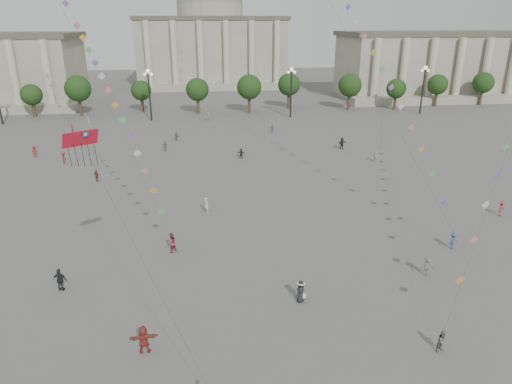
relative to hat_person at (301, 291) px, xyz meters
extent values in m
plane|color=#5A5755|center=(-2.11, -0.67, -0.91)|extent=(360.00, 360.00, 0.00)
cube|color=gray|center=(72.89, 94.33, 7.09)|extent=(80.00, 22.00, 16.00)
cube|color=#51493B|center=(72.89, 94.33, 15.69)|extent=(81.60, 22.44, 1.20)
cube|color=gray|center=(72.89, 81.33, 0.09)|extent=(84.00, 4.00, 2.00)
cube|color=gray|center=(-2.11, 129.33, 9.09)|extent=(46.00, 30.00, 20.00)
cube|color=#51493B|center=(-2.11, 129.33, 19.69)|extent=(46.92, 30.60, 1.20)
cube|color=gray|center=(-2.11, 112.33, 0.09)|extent=(48.30, 4.00, 2.00)
cylinder|color=gray|center=(-2.11, 129.33, 21.59)|extent=(21.00, 21.00, 5.00)
sphere|color=gray|center=(-2.11, 129.33, 24.09)|extent=(21.00, 21.00, 21.00)
cylinder|color=#3D291E|center=(-44.11, 77.33, 0.85)|extent=(0.70, 0.70, 3.52)
sphere|color=black|center=(-44.11, 77.33, 4.53)|extent=(5.12, 5.12, 5.12)
cylinder|color=#3D291E|center=(-32.11, 77.33, 0.85)|extent=(0.70, 0.70, 3.52)
sphere|color=black|center=(-32.11, 77.33, 4.53)|extent=(5.12, 5.12, 5.12)
cylinder|color=#3D291E|center=(-20.11, 77.33, 0.85)|extent=(0.70, 0.70, 3.52)
sphere|color=black|center=(-20.11, 77.33, 4.53)|extent=(5.12, 5.12, 5.12)
cylinder|color=#3D291E|center=(-8.11, 77.33, 0.85)|extent=(0.70, 0.70, 3.52)
sphere|color=black|center=(-8.11, 77.33, 4.53)|extent=(5.12, 5.12, 5.12)
cylinder|color=#3D291E|center=(3.89, 77.33, 0.85)|extent=(0.70, 0.70, 3.52)
sphere|color=black|center=(3.89, 77.33, 4.53)|extent=(5.12, 5.12, 5.12)
cylinder|color=#3D291E|center=(15.89, 77.33, 0.85)|extent=(0.70, 0.70, 3.52)
sphere|color=black|center=(15.89, 77.33, 4.53)|extent=(5.12, 5.12, 5.12)
cylinder|color=#3D291E|center=(27.89, 77.33, 0.85)|extent=(0.70, 0.70, 3.52)
sphere|color=black|center=(27.89, 77.33, 4.53)|extent=(5.12, 5.12, 5.12)
cylinder|color=#3D291E|center=(39.89, 77.33, 0.85)|extent=(0.70, 0.70, 3.52)
sphere|color=black|center=(39.89, 77.33, 4.53)|extent=(5.12, 5.12, 5.12)
cylinder|color=#3D291E|center=(51.89, 77.33, 0.85)|extent=(0.70, 0.70, 3.52)
sphere|color=black|center=(51.89, 77.33, 4.53)|extent=(5.12, 5.12, 5.12)
cylinder|color=#3D291E|center=(63.89, 77.33, 0.85)|extent=(0.70, 0.70, 3.52)
sphere|color=black|center=(63.89, 77.33, 4.53)|extent=(5.12, 5.12, 5.12)
cylinder|color=#262628|center=(-17.11, 69.33, 4.09)|extent=(0.36, 0.36, 10.00)
sphere|color=#FFE5B2|center=(-17.11, 69.33, 9.29)|extent=(0.90, 0.90, 0.90)
sphere|color=#FFE5B2|center=(-17.81, 69.33, 8.69)|extent=(0.60, 0.60, 0.60)
sphere|color=#FFE5B2|center=(-16.41, 69.33, 8.69)|extent=(0.60, 0.60, 0.60)
cylinder|color=#262628|center=(12.89, 69.33, 4.09)|extent=(0.36, 0.36, 10.00)
sphere|color=#FFE5B2|center=(12.89, 69.33, 9.29)|extent=(0.90, 0.90, 0.90)
sphere|color=#FFE5B2|center=(12.19, 69.33, 8.69)|extent=(0.60, 0.60, 0.60)
sphere|color=#FFE5B2|center=(13.59, 69.33, 8.69)|extent=(0.60, 0.60, 0.60)
cylinder|color=#262628|center=(42.89, 69.33, 4.09)|extent=(0.36, 0.36, 10.00)
sphere|color=#FFE5B2|center=(42.89, 69.33, 9.29)|extent=(0.90, 0.90, 0.90)
sphere|color=#FFE5B2|center=(42.19, 69.33, 8.69)|extent=(0.60, 0.60, 0.60)
sphere|color=#FFE5B2|center=(43.59, 69.33, 8.69)|extent=(0.60, 0.60, 0.60)
imported|color=#37577C|center=(6.55, 55.07, -0.15)|extent=(0.96, 0.63, 1.52)
imported|color=maroon|center=(-32.60, 43.35, 0.02)|extent=(1.17, 1.37, 1.84)
imported|color=beige|center=(-5.11, 67.33, -0.08)|extent=(1.58, 1.18, 1.65)
imported|color=#5C5D60|center=(11.20, 2.34, -0.04)|extent=(1.17, 0.74, 1.74)
imported|color=silver|center=(18.95, 34.25, -0.06)|extent=(1.59, 1.29, 1.70)
imported|color=maroon|center=(25.07, 13.18, -0.08)|extent=(1.24, 1.08, 1.66)
imported|color=#232227|center=(16.18, 42.09, 0.05)|extent=(1.83, 1.30, 1.91)
imported|color=beige|center=(-29.19, 65.71, -0.06)|extent=(0.44, 0.64, 1.69)
imported|color=slate|center=(-11.17, 51.11, -0.16)|extent=(1.25, 1.32, 1.49)
imported|color=silver|center=(-6.64, 17.99, -0.02)|extent=(0.71, 0.77, 1.77)
imported|color=slate|center=(-12.71, 44.19, -0.02)|extent=(1.13, 0.75, 1.78)
imported|color=maroon|center=(-27.21, 39.31, -0.04)|extent=(0.68, 1.14, 1.73)
imported|color=maroon|center=(-30.73, 58.90, 0.05)|extent=(0.81, 0.82, 1.91)
imported|color=brown|center=(-20.71, 30.18, -0.07)|extent=(1.04, 0.90, 1.68)
imported|color=black|center=(-0.86, 38.79, -0.16)|extent=(1.46, 0.78, 1.50)
imported|color=black|center=(-18.34, 3.80, 0.05)|extent=(1.19, 0.73, 1.90)
imported|color=#9E352B|center=(-11.09, -4.28, 0.05)|extent=(1.82, 0.71, 1.92)
imported|color=#9A2A44|center=(-10.02, 9.20, 0.03)|extent=(1.15, 1.13, 1.87)
imported|color=#334B73|center=(15.84, 6.57, -0.09)|extent=(1.22, 1.05, 1.64)
imported|color=#59595E|center=(7.79, -6.55, -0.16)|extent=(0.88, 0.78, 1.50)
imported|color=black|center=(0.00, 0.00, -0.04)|extent=(1.01, 0.97, 1.74)
cone|color=white|center=(0.00, 0.00, 0.71)|extent=(0.52, 0.52, 0.14)
cylinder|color=white|center=(0.00, 0.00, 0.65)|extent=(0.60, 0.60, 0.02)
cube|color=white|center=(0.25, -0.15, -0.36)|extent=(0.22, 0.10, 0.35)
cube|color=#B61325|center=(-14.30, -0.27, 12.23)|extent=(2.12, 1.66, 1.02)
cube|color=#188739|center=(-14.65, -0.31, 12.48)|extent=(0.40, 0.36, 0.34)
cube|color=#204DAE|center=(-13.95, -0.31, 12.48)|extent=(0.40, 0.36, 0.34)
sphere|color=yellow|center=(-14.65, -0.35, 12.48)|extent=(0.20, 0.20, 0.20)
sphere|color=yellow|center=(-13.95, -0.35, 12.48)|extent=(0.20, 0.20, 0.20)
cylinder|color=#3F3F3F|center=(-10.78, -4.75, 6.46)|extent=(0.02, 0.02, 16.22)
cylinder|color=#3F3F3F|center=(-20.45, 26.94, 17.76)|extent=(0.02, 0.02, 53.60)
cube|color=#50AE5F|center=(-10.76, 10.47, 2.62)|extent=(0.76, 0.25, 0.76)
cube|color=gold|center=(-11.51, 11.74, 4.24)|extent=(0.76, 0.25, 0.76)
cube|color=#C4678A|center=(-12.25, 13.00, 5.74)|extent=(0.76, 0.25, 0.76)
cube|color=silver|center=(-13.00, 14.27, 7.16)|extent=(0.76, 0.25, 0.76)
cube|color=#8051A3|center=(-13.74, 15.54, 8.53)|extent=(0.76, 0.25, 0.76)
cube|color=#50AE5F|center=(-14.49, 16.80, 9.87)|extent=(0.76, 0.25, 0.76)
cube|color=gold|center=(-15.23, 18.07, 11.16)|extent=(0.76, 0.25, 0.76)
cube|color=#C4678A|center=(-15.98, 19.34, 12.43)|extent=(0.76, 0.25, 0.76)
cube|color=silver|center=(-16.72, 20.60, 13.68)|extent=(0.76, 0.25, 0.76)
cube|color=#8051A3|center=(-17.47, 21.87, 14.91)|extent=(0.76, 0.25, 0.76)
cube|color=#50AE5F|center=(-18.22, 23.14, 16.11)|extent=(0.76, 0.25, 0.76)
cube|color=gold|center=(-18.96, 24.40, 17.31)|extent=(0.76, 0.25, 0.76)
cube|color=#C4678A|center=(-19.71, 25.67, 18.48)|extent=(0.76, 0.25, 0.76)
cube|color=silver|center=(-20.45, 26.94, 19.64)|extent=(0.76, 0.25, 0.76)
cube|color=#8051A3|center=(-21.20, 28.20, 20.80)|extent=(0.76, 0.25, 0.76)
cube|color=#8051A3|center=(15.38, 8.41, 3.18)|extent=(0.76, 0.25, 0.76)
cube|color=#50AE5F|center=(14.93, 10.25, 5.26)|extent=(0.76, 0.25, 0.76)
cube|color=gold|center=(14.47, 12.10, 7.18)|extent=(0.76, 0.25, 0.76)
cube|color=#C4678A|center=(14.01, 13.94, 9.01)|extent=(0.76, 0.25, 0.76)
cube|color=silver|center=(13.55, 15.78, 10.76)|extent=(0.76, 0.25, 0.76)
cube|color=#8051A3|center=(13.09, 17.63, 12.47)|extent=(0.76, 0.25, 0.76)
cube|color=#50AE5F|center=(12.63, 19.47, 14.13)|extent=(0.76, 0.25, 0.76)
cube|color=gold|center=(12.17, 21.31, 15.76)|extent=(0.76, 0.25, 0.76)
cube|color=#C4678A|center=(11.71, 23.16, 17.35)|extent=(0.76, 0.25, 0.76)
cube|color=silver|center=(11.25, 25.00, 18.92)|extent=(0.76, 0.25, 0.76)
cube|color=#8051A3|center=(10.80, 26.84, 20.47)|extent=(0.76, 0.25, 0.76)
cube|color=gold|center=(9.77, -4.34, 2.82)|extent=(0.76, 0.25, 0.76)
cube|color=#C4678A|center=(11.75, -2.13, 4.60)|extent=(0.76, 0.25, 0.76)
cube|color=silver|center=(13.73, 0.08, 6.25)|extent=(0.76, 0.25, 0.76)
cube|color=#8051A3|center=(15.71, 2.29, 7.82)|extent=(0.76, 0.25, 0.76)
cube|color=#50AE5F|center=(17.69, 4.50, 9.32)|extent=(0.76, 0.25, 0.76)
camera|label=1|loc=(-6.96, -28.72, 19.01)|focal=32.00mm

